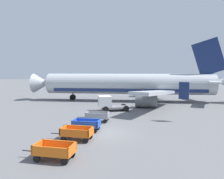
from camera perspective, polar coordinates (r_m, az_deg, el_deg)
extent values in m
plane|color=slate|center=(20.53, -2.38, -11.11)|extent=(220.00, 220.00, 0.00)
cylinder|color=#B2B7BC|center=(39.99, 4.12, 1.46)|extent=(30.23, 7.15, 3.70)
cube|color=navy|center=(40.07, 4.11, 0.01)|extent=(27.23, 6.62, 0.56)
cone|color=#B2B7BC|center=(43.87, -17.96, 1.55)|extent=(3.60, 3.97, 3.63)
cube|color=#B2B7BC|center=(31.79, 10.95, -0.80)|extent=(8.51, 12.65, 1.35)
cube|color=navy|center=(25.65, 17.98, -0.26)|extent=(1.06, 0.70, 1.90)
cylinder|color=slate|center=(33.43, 8.59, -2.80)|extent=(3.42, 2.46, 2.10)
cube|color=#B2B7BC|center=(48.40, 9.41, 1.27)|extent=(5.95, 13.22, 1.35)
cube|color=navy|center=(55.01, 11.81, 2.69)|extent=(1.11, 0.48, 1.90)
cylinder|color=slate|center=(46.91, 7.98, -0.49)|extent=(3.42, 2.46, 2.10)
cube|color=navy|center=(41.75, 23.64, 7.72)|extent=(5.98, 1.05, 6.88)
cube|color=#B2B7BC|center=(38.76, 25.09, 1.75)|extent=(3.80, 5.48, 0.24)
cube|color=#B2B7BC|center=(44.86, 22.48, 2.25)|extent=(2.79, 5.45, 0.24)
cylinder|color=#4C4C51|center=(41.88, -10.40, -0.61)|extent=(0.20, 0.20, 2.04)
cylinder|color=black|center=(41.99, -10.38, -1.99)|extent=(1.14, 0.57, 1.10)
cylinder|color=#4C4C51|center=(37.91, 7.75, -1.17)|extent=(0.20, 0.20, 2.04)
cylinder|color=black|center=(38.04, 7.73, -2.70)|extent=(1.14, 0.57, 1.10)
cylinder|color=#4C4C51|center=(42.29, 7.61, -0.51)|extent=(0.20, 0.20, 2.04)
cylinder|color=black|center=(42.40, 7.60, -1.88)|extent=(1.14, 0.57, 1.10)
cube|color=orange|center=(15.05, -14.88, -15.55)|extent=(2.74, 1.89, 0.08)
cube|color=orange|center=(14.40, -16.12, -15.22)|extent=(2.47, 0.62, 0.55)
cube|color=orange|center=(15.49, -13.80, -13.68)|extent=(2.47, 0.62, 0.55)
cube|color=orange|center=(15.49, -19.00, -13.81)|extent=(0.39, 1.39, 0.55)
cube|color=orange|center=(14.46, -10.51, -15.00)|extent=(0.39, 1.39, 0.55)
cylinder|color=#2D2D33|center=(15.91, -20.88, -14.71)|extent=(0.99, 0.29, 0.08)
cylinder|color=black|center=(15.12, -19.17, -16.63)|extent=(0.46, 0.25, 0.44)
cylinder|color=black|center=(16.02, -17.04, -15.30)|extent=(0.46, 0.25, 0.44)
cylinder|color=black|center=(14.30, -12.39, -17.76)|extent=(0.46, 0.25, 0.44)
cylinder|color=black|center=(15.25, -10.59, -16.23)|extent=(0.46, 0.25, 0.44)
cube|color=orange|center=(18.51, -9.31, -11.46)|extent=(2.74, 1.90, 0.08)
cube|color=orange|center=(17.84, -10.10, -11.06)|extent=(2.46, 0.63, 0.55)
cube|color=orange|center=(19.00, -8.60, -10.02)|extent=(2.46, 0.63, 0.55)
cube|color=orange|center=(18.88, -12.77, -10.20)|extent=(0.40, 1.39, 0.55)
cube|color=orange|center=(18.03, -5.71, -10.83)|extent=(0.40, 1.39, 0.55)
cylinder|color=#2D2D33|center=(19.23, -14.41, -11.05)|extent=(0.99, 0.29, 0.08)
cylinder|color=black|center=(18.45, -12.73, -12.42)|extent=(0.46, 0.25, 0.44)
cylinder|color=black|center=(19.42, -11.32, -11.49)|extent=(0.46, 0.25, 0.44)
cylinder|color=black|center=(17.77, -7.08, -13.02)|extent=(0.46, 0.25, 0.44)
cylinder|color=black|center=(18.78, -5.94, -12.00)|extent=(0.46, 0.25, 0.44)
cube|color=#234CB2|center=(21.02, -6.85, -9.39)|extent=(2.70, 1.81, 0.08)
cube|color=#234CB2|center=(20.34, -7.39, -8.98)|extent=(2.48, 0.53, 0.55)
cube|color=#234CB2|center=(21.55, -6.37, -8.16)|extent=(2.48, 0.53, 0.55)
cube|color=#234CB2|center=(21.31, -9.99, -8.36)|extent=(0.34, 1.40, 0.55)
cube|color=#234CB2|center=(20.64, -3.63, -8.74)|extent=(0.34, 1.40, 0.55)
cylinder|color=#2D2D33|center=(21.60, -11.49, -9.17)|extent=(1.00, 0.25, 0.08)
cylinder|color=black|center=(20.86, -9.80, -10.29)|extent=(0.46, 0.23, 0.44)
cylinder|color=black|center=(21.88, -8.81, -9.54)|extent=(0.46, 0.23, 0.44)
cylinder|color=black|center=(20.33, -4.72, -10.64)|extent=(0.46, 0.23, 0.44)
cylinder|color=black|center=(21.37, -3.97, -9.84)|extent=(0.46, 0.23, 0.44)
cube|color=gray|center=(24.53, -3.99, -7.24)|extent=(2.68, 1.76, 0.08)
cube|color=gray|center=(23.84, -4.33, -6.84)|extent=(2.49, 0.47, 0.55)
cube|color=gray|center=(25.08, -3.68, -6.23)|extent=(2.49, 0.47, 0.55)
cube|color=gray|center=(24.74, -6.73, -6.41)|extent=(0.31, 1.40, 0.55)
cube|color=gray|center=(24.24, -1.21, -6.62)|extent=(0.31, 1.40, 0.55)
cylinder|color=#2D2D33|center=(24.97, -8.06, -7.15)|extent=(1.00, 0.23, 0.08)
cylinder|color=black|center=(24.27, -6.46, -8.03)|extent=(0.46, 0.22, 0.44)
cylinder|color=black|center=(25.33, -5.81, -7.46)|extent=(0.46, 0.22, 0.44)
cylinder|color=black|center=(23.87, -2.06, -8.22)|extent=(0.46, 0.22, 0.44)
cylinder|color=black|center=(24.94, -1.59, -7.63)|extent=(0.46, 0.22, 0.44)
cube|color=slate|center=(31.00, 1.52, -4.56)|extent=(3.37, 2.38, 0.20)
cube|color=white|center=(30.55, -2.11, -3.09)|extent=(1.99, 2.15, 1.50)
cube|color=#19232D|center=(30.44, -3.61, -2.85)|extent=(0.34, 1.61, 0.67)
cylinder|color=black|center=(29.87, -1.91, -5.13)|extent=(0.84, 0.43, 0.80)
cylinder|color=black|center=(31.54, -2.33, -4.58)|extent=(0.84, 0.43, 0.80)
cylinder|color=black|center=(30.38, 3.50, -4.96)|extent=(0.84, 0.43, 0.80)
cylinder|color=black|center=(32.02, 2.80, -4.43)|extent=(0.84, 0.43, 0.80)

